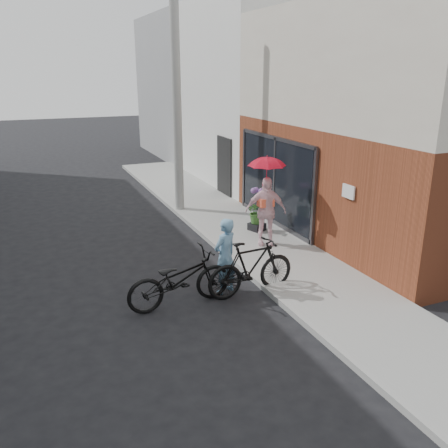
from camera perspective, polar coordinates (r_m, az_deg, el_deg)
ground at (r=9.78m, az=-0.42°, el=-8.57°), size 80.00×80.00×0.00m
sidewalk at (r=12.25m, az=5.03°, el=-2.68°), size 2.20×24.00×0.12m
curb at (r=11.77m, az=0.03°, el=-3.48°), size 0.12×24.00×0.12m
brick_building at (r=14.66m, az=23.54°, el=11.17°), size 8.09×8.00×6.00m
plaster_building at (r=20.09m, az=8.91°, el=15.35°), size 8.00×6.00×7.00m
east_building_far at (r=26.30m, az=0.55°, el=16.15°), size 8.00×8.00×7.00m
utility_pole at (r=14.78m, az=-5.71°, el=14.56°), size 0.28×0.28×7.00m
officer at (r=9.60m, az=0.13°, el=-3.89°), size 0.69×0.59×1.59m
bike_left at (r=9.20m, az=-5.36°, el=-6.62°), size 2.16×0.88×1.11m
bike_right at (r=9.62m, az=3.29°, el=-5.25°), size 1.98×0.68×1.17m
kimono_woman at (r=11.97m, az=5.02°, el=1.55°), size 1.11×0.79×1.75m
parasol at (r=11.67m, az=5.19°, el=7.53°), size 0.89×0.89×0.78m
planter at (r=13.24m, az=3.97°, el=-0.31°), size 0.49×0.49×0.20m
potted_plant at (r=13.11m, az=4.01°, el=1.48°), size 0.59×0.52×0.66m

